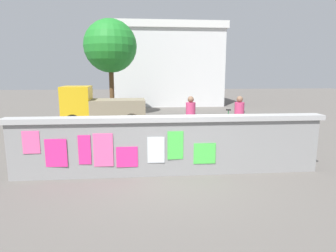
% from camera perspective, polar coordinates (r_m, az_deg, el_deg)
% --- Properties ---
extents(ground, '(60.00, 60.00, 0.00)m').
position_cam_1_polar(ground, '(14.86, -2.77, 1.03)').
color(ground, '#605B56').
extents(poster_wall, '(7.52, 0.42, 1.42)m').
position_cam_1_polar(poster_wall, '(6.88, 0.05, -3.73)').
color(poster_wall, gray).
rests_on(poster_wall, ground).
extents(auto_rickshaw_truck, '(3.65, 1.63, 1.85)m').
position_cam_1_polar(auto_rickshaw_truck, '(13.36, -13.28, 3.61)').
color(auto_rickshaw_truck, black).
rests_on(auto_rickshaw_truck, ground).
extents(motorcycle, '(1.89, 0.57, 0.87)m').
position_cam_1_polar(motorcycle, '(10.41, -6.06, -0.46)').
color(motorcycle, black).
rests_on(motorcycle, ground).
extents(bicycle_near, '(1.66, 0.59, 0.95)m').
position_cam_1_polar(bicycle_near, '(12.22, 12.48, 0.49)').
color(bicycle_near, black).
rests_on(bicycle_near, ground).
extents(bicycle_far, '(1.69, 0.47, 0.95)m').
position_cam_1_polar(bicycle_far, '(8.95, -16.07, -3.26)').
color(bicycle_far, black).
rests_on(bicycle_far, ground).
extents(person_walking, '(0.37, 0.37, 1.62)m').
position_cam_1_polar(person_walking, '(10.60, 13.88, 2.35)').
color(person_walking, '#338CBF').
rests_on(person_walking, ground).
extents(person_bystander, '(0.40, 0.40, 1.62)m').
position_cam_1_polar(person_bystander, '(10.26, 4.48, 2.36)').
color(person_bystander, '#D83F72').
rests_on(person_bystander, ground).
extents(tree_roadside, '(2.92, 2.92, 5.36)m').
position_cam_1_polar(tree_roadside, '(16.83, -11.33, 15.19)').
color(tree_roadside, brown).
rests_on(tree_roadside, ground).
extents(building_background, '(8.34, 4.90, 6.02)m').
position_cam_1_polar(building_background, '(22.97, -0.25, 11.94)').
color(building_background, silver).
rests_on(building_background, ground).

